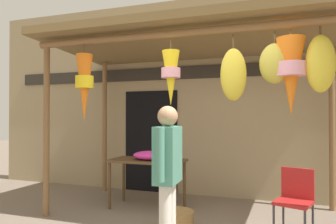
# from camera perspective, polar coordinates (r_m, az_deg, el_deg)

# --- Properties ---
(shop_facade) EXTENTS (10.07, 0.29, 3.77)m
(shop_facade) POSITION_cam_1_polar(r_m,az_deg,el_deg) (6.15, 9.48, 2.84)
(shop_facade) COLOR #9E8966
(shop_facade) RESTS_ON ground_plane
(market_stall_canopy) EXTENTS (4.62, 2.21, 2.82)m
(market_stall_canopy) POSITION_cam_1_polar(r_m,az_deg,el_deg) (4.87, 5.77, 10.86)
(market_stall_canopy) COLOR brown
(market_stall_canopy) RESTS_ON ground_plane
(display_table) EXTENTS (1.21, 0.60, 0.79)m
(display_table) POSITION_cam_1_polar(r_m,az_deg,el_deg) (5.31, -3.70, -9.50)
(display_table) COLOR brown
(display_table) RESTS_ON ground_plane
(flower_heap_on_table) EXTENTS (0.56, 0.39, 0.15)m
(flower_heap_on_table) POSITION_cam_1_polar(r_m,az_deg,el_deg) (5.20, -3.14, -7.74)
(flower_heap_on_table) COLOR #D13399
(flower_heap_on_table) RESTS_ON display_table
(folding_chair) EXTENTS (0.51, 0.51, 0.84)m
(folding_chair) POSITION_cam_1_polar(r_m,az_deg,el_deg) (4.40, 21.71, -13.76)
(folding_chair) COLOR #AD1E1E
(folding_chair) RESTS_ON ground_plane
(wicker_basket_by_table) EXTENTS (0.44, 0.44, 0.25)m
(wicker_basket_by_table) POSITION_cam_1_polar(r_m,az_deg,el_deg) (4.44, 1.65, -18.74)
(wicker_basket_by_table) COLOR olive
(wicker_basket_by_table) RESTS_ON ground_plane
(vendor_in_orange) EXTENTS (0.24, 0.59, 1.61)m
(vendor_in_orange) POSITION_cam_1_polar(r_m,az_deg,el_deg) (3.44, -0.06, -10.01)
(vendor_in_orange) COLOR silver
(vendor_in_orange) RESTS_ON ground_plane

